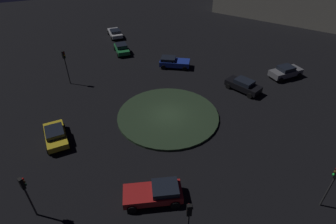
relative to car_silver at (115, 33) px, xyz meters
name	(u,v)px	position (x,y,z in m)	size (l,w,h in m)	color
ground_plane	(168,116)	(-24.92, 0.22, -0.71)	(116.18, 116.18, 0.00)	black
roundabout_island	(168,115)	(-24.92, 0.22, -0.58)	(10.65, 10.65, 0.25)	#263823
car_silver	(115,33)	(0.00, 0.00, 0.00)	(4.32, 2.09, 1.32)	silver
car_yellow	(56,135)	(-24.50, 11.35, 0.01)	(4.09, 2.22, 1.33)	gold
car_black	(243,85)	(-23.52, -10.12, 0.06)	(4.56, 3.21, 1.47)	black
car_red	(155,193)	(-34.11, 4.98, 0.05)	(3.00, 4.64, 1.42)	red
car_grey	(286,72)	(-22.76, -17.19, 0.10)	(2.15, 4.36, 1.56)	slate
car_green	(122,48)	(-7.14, 0.65, 0.03)	(3.96, 2.13, 1.44)	#1E7238
car_blue	(174,62)	(-14.58, -4.83, 0.05)	(3.67, 4.46, 1.43)	#1E38A5
traffic_light_northeast	(65,61)	(-13.91, 9.05, 2.38)	(0.39, 0.38, 4.35)	#2D2D2D
traffic_light_west	(189,217)	(-37.97, 4.24, 2.16)	(0.39, 0.35, 4.02)	#2D2D2D
traffic_light_southwest	(333,180)	(-39.12, -6.02, 2.11)	(0.39, 0.36, 3.95)	#2D2D2D
traffic_light_northwest	(25,190)	(-32.12, 13.21, 2.03)	(0.37, 0.40, 3.83)	#2D2D2D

